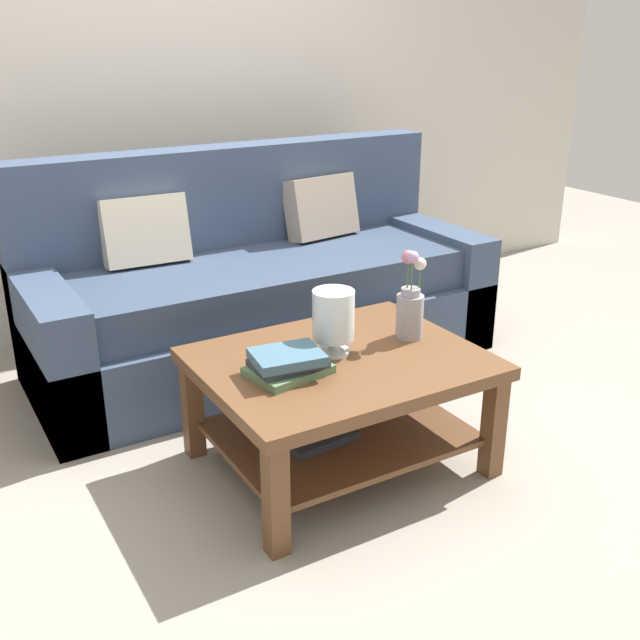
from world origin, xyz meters
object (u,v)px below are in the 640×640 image
object	(u,v)px
couch	(258,292)
book_stack_main	(288,364)
coffee_table	(339,388)
flower_pitcher	(410,307)
glass_hurricane_vase	(333,317)

from	to	relation	value
couch	book_stack_main	world-z (taller)	couch
book_stack_main	couch	bearing A→B (deg)	69.19
coffee_table	flower_pitcher	size ratio (longest dim) A/B	2.86
couch	flower_pitcher	distance (m)	1.08
couch	glass_hurricane_vase	xyz separation A→B (m)	(-0.18, -1.02, 0.24)
coffee_table	book_stack_main	bearing A→B (deg)	-172.35
couch	coffee_table	bearing A→B (deg)	-99.65
couch	flower_pitcher	size ratio (longest dim) A/B	6.27
couch	glass_hurricane_vase	distance (m)	1.07
book_stack_main	flower_pitcher	size ratio (longest dim) A/B	0.84
book_stack_main	glass_hurricane_vase	distance (m)	0.27
couch	coffee_table	xyz separation A→B (m)	(-0.18, -1.07, -0.03)
glass_hurricane_vase	book_stack_main	bearing A→B (deg)	-161.62
book_stack_main	glass_hurricane_vase	xyz separation A→B (m)	(0.24, 0.08, 0.10)
flower_pitcher	book_stack_main	bearing A→B (deg)	-173.99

